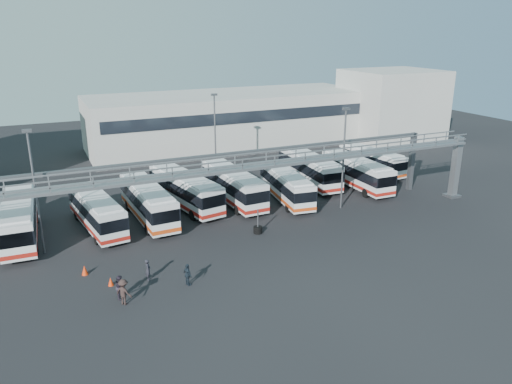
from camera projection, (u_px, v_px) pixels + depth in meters
name	position (u px, v px, depth m)	size (l,w,h in m)	color
ground	(263.00, 256.00, 40.08)	(140.00, 140.00, 0.00)	black
gantry	(235.00, 172.00, 43.41)	(51.40, 5.15, 7.10)	gray
warehouse	(229.00, 120.00, 76.36)	(42.00, 14.00, 8.00)	#9E9E99
building_right	(392.00, 105.00, 80.87)	(14.00, 12.00, 11.00)	#B2B2AD
light_pole_left	(35.00, 186.00, 38.93)	(0.70, 0.35, 10.21)	#4C4F54
light_pole_mid	(344.00, 153.00, 49.01)	(0.70, 0.35, 10.21)	#4C4F54
light_pole_back	(215.00, 132.00, 58.85)	(0.70, 0.35, 10.21)	#4C4F54
bus_1	(19.00, 219.00, 42.69)	(2.99, 11.57, 3.49)	silver
bus_2	(97.00, 211.00, 44.95)	(3.95, 10.81, 3.21)	silver
bus_3	(148.00, 201.00, 47.11)	(3.22, 11.30, 3.39)	silver
bus_4	(185.00, 189.00, 50.42)	(4.78, 11.69, 3.46)	silver
bus_5	(233.00, 185.00, 51.85)	(3.15, 11.48, 3.46)	silver
bus_6	(286.00, 185.00, 52.38)	(3.62, 10.60, 3.15)	silver
bus_7	(309.00, 168.00, 58.06)	(3.18, 11.55, 3.48)	silver
bus_8	(356.00, 172.00, 56.79)	(2.65, 11.09, 3.36)	silver
bus_9	(371.00, 160.00, 62.57)	(3.37, 10.17, 3.03)	silver
pedestrian_a	(148.00, 270.00, 36.16)	(0.58, 0.38, 1.60)	black
pedestrian_b	(120.00, 287.00, 33.71)	(0.82, 0.64, 1.68)	#251F2B
pedestrian_c	(124.00, 292.00, 32.92)	(1.17, 0.67, 1.81)	black
pedestrian_d	(188.00, 275.00, 35.36)	(0.97, 0.40, 1.65)	#18232C
cone_left	(111.00, 281.00, 35.48)	(0.40, 0.40, 0.64)	red
cone_right	(85.00, 270.00, 37.02)	(0.47, 0.47, 0.75)	red
tire_stack	(258.00, 229.00, 44.46)	(0.80, 0.80, 2.27)	black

